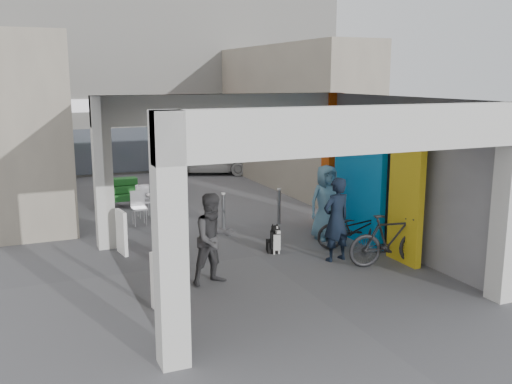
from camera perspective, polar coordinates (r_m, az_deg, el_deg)
name	(u,v)px	position (r m, az deg, el deg)	size (l,w,h in m)	color
ground	(258,256)	(12.75, 0.23, -6.41)	(90.00, 90.00, 0.00)	#57585D
arcade_canopy	(298,157)	(11.73, 4.26, 3.54)	(6.40, 6.45, 6.40)	silver
far_building	(130,75)	(25.59, -12.50, 11.38)	(18.00, 4.08, 8.00)	silver
plaza_bldg_left	(24,124)	(18.70, -22.21, 6.29)	(2.00, 9.00, 5.00)	#A89E8B
plaza_bldg_right	(290,116)	(20.88, 3.47, 7.57)	(2.00, 9.00, 5.00)	#A89E8B
bollard_left	(158,219)	(14.19, -9.76, -2.65)	(0.09, 0.09, 0.99)	gray
bollard_center	(223,211)	(14.92, -3.28, -1.91)	(0.09, 0.09, 0.93)	gray
bollard_right	(279,206)	(15.39, 2.32, -1.46)	(0.09, 0.09, 0.95)	gray
advert_board_near	(160,284)	(9.80, -9.61, -9.06)	(0.19, 0.55, 1.00)	silver
advert_board_far	(122,232)	(13.10, -13.26, -3.92)	(0.17, 0.56, 1.00)	silver
cafe_set	(153,208)	(16.13, -10.23, -1.58)	(1.51, 1.22, 0.91)	#B1B1B6
produce_stand	(120,196)	(17.86, -13.42, -0.39)	(1.30, 0.70, 0.86)	black
crate_stack	(172,184)	(19.77, -8.43, 0.76)	(0.55, 0.51, 0.56)	#1A5C26
border_collie	(274,241)	(12.91, 1.83, -4.91)	(0.26, 0.50, 0.69)	black
man_with_dog	(336,219)	(12.34, 8.03, -2.73)	(0.67, 0.44, 1.82)	black
man_back_turned	(214,239)	(10.89, -4.26, -4.71)	(0.86, 0.67, 1.77)	#3D3C3F
man_elderly	(326,202)	(13.94, 7.02, -1.03)	(0.90, 0.58, 1.83)	#5C91B3
man_crates	(164,172)	(19.02, -9.15, 1.96)	(0.96, 0.40, 1.64)	black
bicycle_front	(356,229)	(13.37, 9.96, -3.62)	(0.63, 1.81, 0.95)	black
bicycle_rear	(390,240)	(12.31, 13.30, -4.69)	(0.52, 1.85, 1.11)	black
white_van	(207,157)	(23.45, -4.89, 3.47)	(1.57, 3.90, 1.33)	silver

